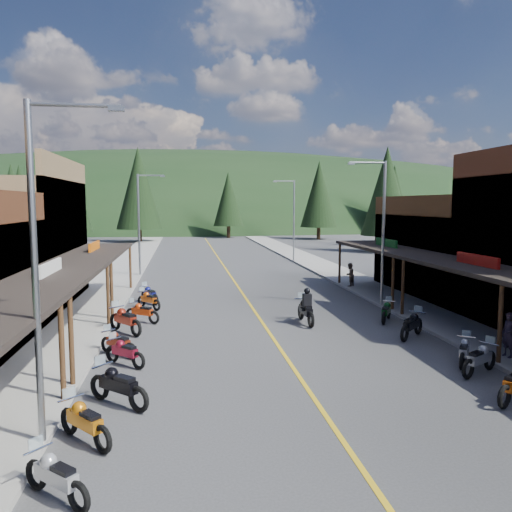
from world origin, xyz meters
name	(u,v)px	position (x,y,z in m)	size (l,w,h in m)	color
ground	(285,357)	(0.00, 0.00, 0.00)	(220.00, 220.00, 0.00)	#38383A
centerline	(232,278)	(0.00, 20.00, 0.01)	(0.15, 90.00, 0.01)	gold
sidewalk_west	(116,280)	(-8.70, 20.00, 0.07)	(3.40, 94.00, 0.15)	gray
sidewalk_east	(341,275)	(8.70, 20.00, 0.07)	(3.40, 94.00, 0.15)	gray
shop_east_3	(462,254)	(13.75, 11.30, 2.53)	(10.90, 10.20, 6.20)	#4C2D16
streetlight_0	(41,259)	(-6.95, -6.00, 4.46)	(2.16, 0.18, 8.00)	gray
streetlight_1	(141,220)	(-6.95, 22.00, 4.46)	(2.16, 0.18, 8.00)	gray
streetlight_2	(381,227)	(6.95, 8.00, 4.46)	(2.16, 0.18, 8.00)	gray
streetlight_3	(292,217)	(6.95, 30.00, 4.46)	(2.16, 0.18, 8.00)	gray
ridge_hill	(194,223)	(0.00, 135.00, 0.00)	(310.00, 140.00, 60.00)	black
pine_1	(59,195)	(-24.00, 70.00, 7.24)	(5.88, 5.88, 12.50)	black
pine_2	(139,188)	(-10.00, 58.00, 7.99)	(6.72, 6.72, 14.00)	black
pine_3	(228,199)	(4.00, 66.00, 6.48)	(5.04, 5.04, 11.00)	black
pine_4	(319,194)	(18.00, 60.00, 7.24)	(5.88, 5.88, 12.50)	black
pine_5	(384,192)	(34.00, 72.00, 7.99)	(6.72, 6.72, 14.00)	black
pine_6	(467,199)	(46.00, 64.00, 6.48)	(5.04, 5.04, 11.00)	black
pine_7	(20,195)	(-32.00, 76.00, 7.24)	(5.88, 5.88, 12.50)	black
pine_8	(12,201)	(-22.00, 40.00, 5.98)	(4.48, 4.48, 10.00)	black
pine_9	(394,199)	(24.00, 45.00, 6.38)	(4.93, 4.93, 10.80)	black
pine_10	(70,195)	(-18.00, 50.00, 6.78)	(5.38, 5.38, 11.60)	black
pine_11	(387,191)	(20.00, 38.00, 7.19)	(5.82, 5.82, 12.40)	black
bike_west_4	(56,474)	(-6.24, -8.31, 0.55)	(0.64, 1.91, 1.09)	#A8A8AD
bike_west_5	(85,420)	(-6.14, -5.99, 0.59)	(0.69, 2.08, 1.19)	#C16A0D
bike_west_6	(118,384)	(-5.62, -3.80, 0.65)	(0.76, 2.29, 1.31)	black
bike_west_7	(125,351)	(-5.83, -0.23, 0.55)	(0.64, 1.93, 1.10)	maroon
bike_west_8	(118,342)	(-6.21, 0.99, 0.55)	(0.64, 1.93, 1.10)	maroon
bike_west_9	(125,319)	(-6.31, 4.31, 0.67)	(0.78, 2.35, 1.34)	maroon
bike_west_10	(142,311)	(-5.73, 6.29, 0.56)	(0.66, 1.97, 1.12)	#C5390E
bike_west_11	(149,299)	(-5.62, 9.40, 0.56)	(0.65, 1.96, 1.12)	#A8420C
bike_west_12	(150,294)	(-5.67, 10.97, 0.58)	(0.67, 2.01, 1.15)	navy
bike_east_6	(480,357)	(6.04, -2.87, 0.58)	(0.68, 2.04, 1.17)	gray
bike_east_7	(464,350)	(6.11, -1.84, 0.54)	(0.63, 1.88, 1.08)	#9E9DA3
bike_east_8	(412,324)	(5.85, 1.75, 0.63)	(0.73, 2.19, 1.25)	black
bike_east_9	(386,310)	(5.99, 4.74, 0.56)	(0.65, 1.96, 1.12)	#0B3713
rider_on_bike	(306,309)	(2.02, 4.92, 0.72)	(0.88, 2.38, 1.79)	black
pedestrian_east_a	(509,335)	(7.93, -1.67, 0.98)	(0.60, 0.40, 1.65)	#2B2233
pedestrian_east_b	(350,275)	(7.41, 14.26, 0.94)	(0.77, 0.44, 1.58)	brown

